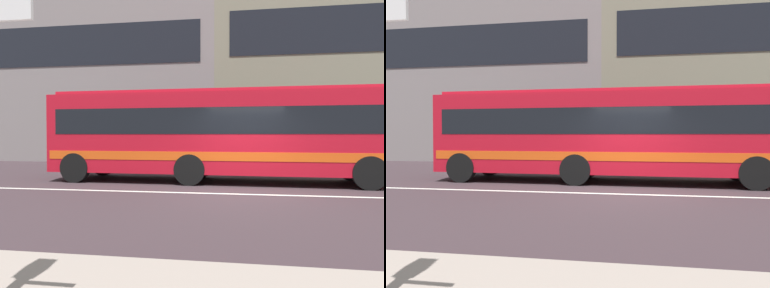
% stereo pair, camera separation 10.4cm
% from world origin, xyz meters
% --- Properties ---
extents(ground_plane, '(160.00, 160.00, 0.00)m').
position_xyz_m(ground_plane, '(0.00, 0.00, 0.00)').
color(ground_plane, '#372A2E').
extents(lane_centre_line, '(60.00, 0.16, 0.01)m').
position_xyz_m(lane_centre_line, '(0.00, 0.00, 0.00)').
color(lane_centre_line, silver).
rests_on(lane_centre_line, ground_plane).
extents(apartment_block_left, '(19.38, 8.90, 11.94)m').
position_xyz_m(apartment_block_left, '(-11.55, 15.00, 5.97)').
color(apartment_block_left, gray).
rests_on(apartment_block_left, ground_plane).
extents(transit_bus, '(11.43, 2.83, 3.11)m').
position_xyz_m(transit_bus, '(-0.97, 2.66, 1.72)').
color(transit_bus, red).
rests_on(transit_bus, ground_plane).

